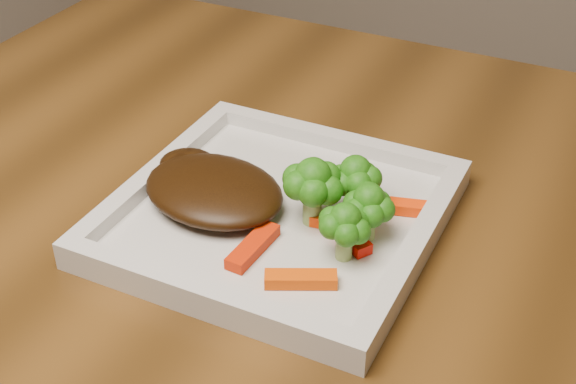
% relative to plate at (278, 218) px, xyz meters
% --- Properties ---
extents(plate, '(0.27, 0.27, 0.01)m').
position_rel_plate_xyz_m(plate, '(0.00, 0.00, 0.00)').
color(plate, silver).
rests_on(plate, dining_table).
extents(steak, '(0.15, 0.13, 0.03)m').
position_rel_plate_xyz_m(steak, '(-0.06, -0.01, 0.02)').
color(steak, black).
rests_on(steak, plate).
extents(broccoli_0, '(0.07, 0.07, 0.07)m').
position_rel_plate_xyz_m(broccoli_0, '(0.06, 0.03, 0.04)').
color(broccoli_0, '#366811').
rests_on(broccoli_0, plate).
extents(broccoli_1, '(0.05, 0.05, 0.06)m').
position_rel_plate_xyz_m(broccoli_1, '(0.08, 0.00, 0.04)').
color(broccoli_1, '#116714').
rests_on(broccoli_1, plate).
extents(broccoli_2, '(0.06, 0.06, 0.06)m').
position_rel_plate_xyz_m(broccoli_2, '(0.08, -0.03, 0.04)').
color(broccoli_2, '#276010').
rests_on(broccoli_2, plate).
extents(broccoli_3, '(0.06, 0.06, 0.06)m').
position_rel_plate_xyz_m(broccoli_3, '(0.03, 0.00, 0.04)').
color(broccoli_3, '#356F12').
rests_on(broccoli_3, plate).
extents(carrot_0, '(0.06, 0.04, 0.01)m').
position_rel_plate_xyz_m(carrot_0, '(0.06, -0.08, 0.01)').
color(carrot_0, '#DF4703').
rests_on(carrot_0, plate).
extents(carrot_2, '(0.02, 0.06, 0.01)m').
position_rel_plate_xyz_m(carrot_2, '(0.01, -0.06, 0.01)').
color(carrot_2, red).
rests_on(carrot_2, plate).
extents(carrot_3, '(0.06, 0.03, 0.01)m').
position_rel_plate_xyz_m(carrot_3, '(0.10, 0.05, 0.01)').
color(carrot_3, '#FA3804').
rests_on(carrot_3, plate).
extents(carrot_5, '(0.05, 0.04, 0.01)m').
position_rel_plate_xyz_m(carrot_5, '(0.07, -0.01, 0.01)').
color(carrot_5, red).
rests_on(carrot_5, plate).
extents(carrot_6, '(0.06, 0.02, 0.01)m').
position_rel_plate_xyz_m(carrot_6, '(0.06, 0.00, 0.01)').
color(carrot_6, '#FF3A04').
rests_on(carrot_6, plate).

